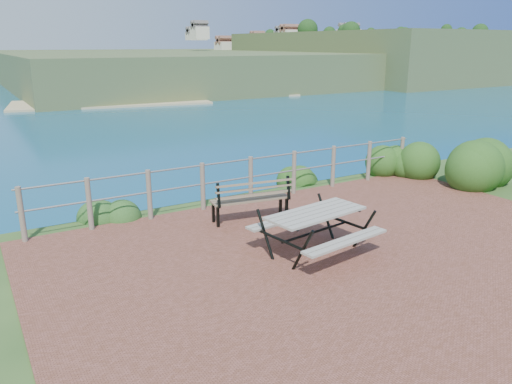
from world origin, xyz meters
TOP-DOWN VIEW (x-y plane):
  - ground at (0.00, 0.00)m, footprint 10.00×7.00m
  - safety_railing at (0.00, 3.35)m, footprint 9.40×0.10m
  - distant_bay at (173.07, 202.61)m, footprint 290.00×232.36m
  - picnic_table at (-0.51, 0.35)m, footprint 1.78×1.47m
  - park_bench at (-0.62, 2.29)m, footprint 1.59×0.62m
  - shrub_right_front at (5.57, 2.09)m, footprint 1.59×1.59m
  - shrub_right_edge at (4.53, 3.29)m, footprint 1.09×1.09m
  - shrub_lip_west at (-2.97, 3.79)m, footprint 0.82×0.82m
  - shrub_lip_east at (1.88, 4.30)m, footprint 0.88×0.88m

SIDE VIEW (x-z plane):
  - distant_bay at x=173.07m, z-range -13.52..10.48m
  - ground at x=0.00m, z-range -0.06..0.06m
  - shrub_right_front at x=5.57m, z-range -1.13..1.13m
  - shrub_right_edge at x=4.53m, z-range -0.78..0.78m
  - shrub_lip_west at x=-2.97m, z-range -0.29..0.29m
  - shrub_lip_east at x=1.88m, z-range -0.33..0.33m
  - picnic_table at x=-0.51m, z-range 0.10..0.82m
  - safety_railing at x=0.00m, z-range 0.07..1.07m
  - park_bench at x=-0.62m, z-range 0.14..1.02m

